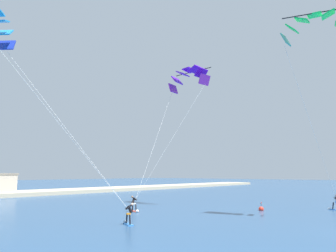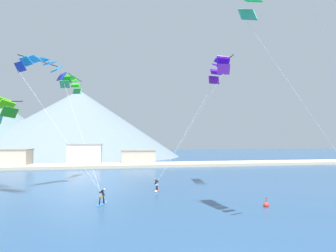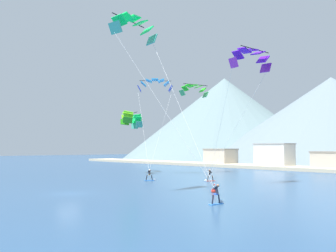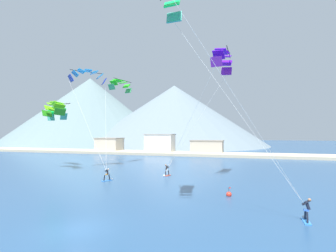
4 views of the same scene
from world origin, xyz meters
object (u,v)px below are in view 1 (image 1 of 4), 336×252
kitesurfer_near_trail (135,207)px  parafoil_kite_mid_center (316,25)px  parafoil_kite_near_trail (189,77)px  race_marker_buoy (261,209)px  kitesurfer_near_lead (128,217)px  kitesurfer_mid_center (335,205)px

kitesurfer_near_trail → parafoil_kite_mid_center: parafoil_kite_mid_center is taller
parafoil_kite_near_trail → parafoil_kite_mid_center: parafoil_kite_mid_center is taller
parafoil_kite_mid_center → race_marker_buoy: size_ratio=16.94×
kitesurfer_near_lead → kitesurfer_mid_center: (21.94, -10.11, 0.03)m
kitesurfer_near_lead → parafoil_kite_mid_center: (12.02, -11.88, 17.06)m
kitesurfer_near_trail → kitesurfer_mid_center: bearing=-45.4°
kitesurfer_near_trail → parafoil_kite_near_trail: bearing=-7.3°
kitesurfer_near_lead → parafoil_kite_near_trail: parafoil_kite_near_trail is taller
kitesurfer_near_lead → parafoil_kite_near_trail: bearing=17.4°
kitesurfer_near_trail → race_marker_buoy: 13.74m
kitesurfer_mid_center → parafoil_kite_mid_center: (-9.92, -1.77, 17.03)m
kitesurfer_near_lead → kitesurfer_near_trail: kitesurfer_near_lead is taller
kitesurfer_near_trail → parafoil_kite_near_trail: (8.39, -1.08, 15.91)m
kitesurfer_mid_center → parafoil_kite_mid_center: 19.79m
kitesurfer_mid_center → parafoil_kite_mid_center: size_ratio=0.10×
kitesurfer_mid_center → parafoil_kite_near_trail: size_ratio=0.11×
kitesurfer_near_lead → race_marker_buoy: kitesurfer_near_lead is taller
kitesurfer_near_trail → race_marker_buoy: bearing=-45.2°
kitesurfer_near_lead → kitesurfer_near_trail: size_ratio=0.98×
kitesurfer_mid_center → parafoil_kite_near_trail: parafoil_kite_near_trail is taller
kitesurfer_mid_center → kitesurfer_near_trail: bearing=134.6°
kitesurfer_near_lead → race_marker_buoy: 16.55m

